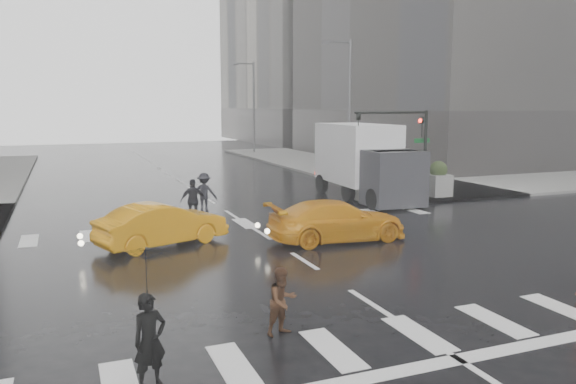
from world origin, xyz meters
name	(u,v)px	position (x,y,z in m)	size (l,w,h in m)	color
ground	(304,261)	(0.00, 0.00, 0.00)	(120.00, 120.00, 0.00)	black
sidewalk_ne	(456,171)	(19.50, 17.50, 0.07)	(35.00, 35.00, 0.15)	slate
building_ne_far	(337,21)	(29.00, 56.00, 16.27)	(26.05, 26.05, 36.00)	#A39C8E
road_markings	(304,261)	(0.00, 0.00, 0.01)	(18.00, 48.00, 0.01)	silver
traffic_signal_pole	(408,137)	(9.01, 8.01, 3.22)	(4.45, 0.42, 4.50)	black
street_lamp_near	(347,102)	(10.87, 18.00, 4.95)	(2.15, 0.22, 9.00)	#59595B
street_lamp_far	(253,104)	(10.87, 38.00, 4.95)	(2.15, 0.22, 9.00)	#59595B
planter_west	(370,184)	(7.00, 8.20, 0.98)	(1.10, 1.10, 1.80)	slate
planter_mid	(405,182)	(9.00, 8.20, 0.98)	(1.10, 1.10, 1.80)	slate
planter_east	(438,180)	(11.00, 8.20, 0.98)	(1.10, 1.10, 1.80)	slate
pedestrian_black	(148,295)	(-5.51, -6.19, 1.62)	(1.23, 1.24, 2.43)	black
pedestrian_brown	(282,301)	(-2.64, -4.96, 0.72)	(0.70, 0.54, 1.43)	#432818
pedestrian_far_a	(193,201)	(-1.87, 7.08, 0.89)	(1.04, 0.63, 1.78)	black
pedestrian_far_b	(204,192)	(-0.94, 9.10, 0.88)	(1.14, 0.63, 1.76)	black
taxi_mid	(162,224)	(-3.71, 3.59, 0.73)	(1.55, 4.44, 1.46)	orange
taxi_rear	(337,221)	(2.13, 2.00, 0.72)	(2.01, 4.37, 1.44)	orange
box_truck	(366,160)	(7.50, 9.45, 2.02)	(2.67, 7.13, 3.79)	white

